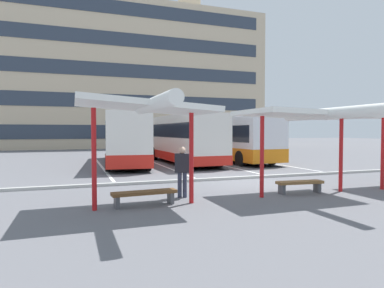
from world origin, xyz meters
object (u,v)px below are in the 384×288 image
coach_bus_0 (125,139)px  waiting_shelter_1 (309,116)px  bench_0 (145,194)px  waiting_passenger_0 (182,168)px  waiting_shelter_0 (147,108)px  bench_1 (300,184)px  coach_bus_1 (183,138)px  coach_bus_2 (228,139)px

coach_bus_0 → waiting_shelter_1: 14.48m
bench_0 → waiting_passenger_0: waiting_passenger_0 is taller
coach_bus_0 → bench_0: coach_bus_0 is taller
waiting_shelter_0 → bench_1: (5.70, 0.51, -2.57)m
waiting_shelter_0 → bench_0: 2.59m
waiting_shelter_0 → waiting_passenger_0: 2.69m
waiting_shelter_1 → waiting_passenger_0: 4.74m
coach_bus_1 → bench_1: 12.46m
coach_bus_0 → bench_0: size_ratio=6.06×
coach_bus_2 → bench_0: coach_bus_2 is taller
waiting_shelter_0 → waiting_shelter_1: (5.70, 0.07, -0.13)m
coach_bus_1 → waiting_passenger_0: coach_bus_1 is taller
bench_1 → waiting_passenger_0: bearing=170.7°
waiting_shelter_0 → bench_1: bearing=5.1°
bench_1 → coach_bus_1: bearing=92.0°
waiting_shelter_0 → waiting_passenger_0: size_ratio=2.68×
waiting_shelter_1 → coach_bus_2: bearing=75.9°
coach_bus_0 → bench_1: coach_bus_0 is taller
coach_bus_0 → bench_0: (-1.37, -13.46, -1.39)m
bench_1 → waiting_passenger_0: 4.35m
coach_bus_2 → waiting_shelter_0: size_ratio=2.39×
coach_bus_2 → bench_1: 13.56m
waiting_shelter_0 → bench_0: (0.00, 0.37, -2.57)m
coach_bus_1 → waiting_shelter_1: (0.44, -12.82, 1.04)m
waiting_shelter_1 → bench_1: 2.48m
coach_bus_2 → waiting_passenger_0: coach_bus_2 is taller
waiting_passenger_0 → bench_0: bearing=-150.4°
waiting_shelter_1 → waiting_passenger_0: waiting_shelter_1 is taller
waiting_shelter_1 → waiting_passenger_0: (-4.24, 1.14, -1.77)m
coach_bus_1 → waiting_shelter_0: 13.97m
coach_bus_0 → coach_bus_2: coach_bus_0 is taller
coach_bus_2 → waiting_shelter_1: (-3.40, -13.51, 1.16)m
waiting_shelter_1 → bench_1: waiting_shelter_1 is taller
bench_1 → waiting_passenger_0: waiting_passenger_0 is taller
coach_bus_0 → coach_bus_1: size_ratio=1.19×
coach_bus_0 → coach_bus_2: size_ratio=1.10×
coach_bus_0 → coach_bus_2: bearing=-1.9°
waiting_passenger_0 → waiting_shelter_1: bearing=-15.0°
bench_0 → waiting_passenger_0: (1.46, 0.83, 0.66)m
coach_bus_0 → waiting_passenger_0: 12.65m
coach_bus_1 → coach_bus_2: size_ratio=0.92×
bench_0 → waiting_passenger_0: size_ratio=1.16×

